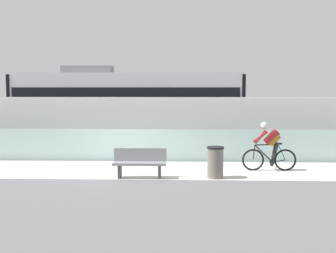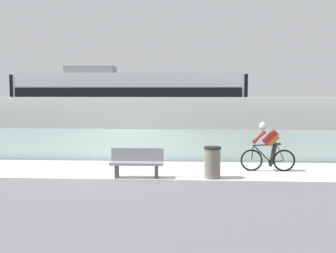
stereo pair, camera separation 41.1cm
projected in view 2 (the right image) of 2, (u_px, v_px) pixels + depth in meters
name	position (u px, v px, depth m)	size (l,w,h in m)	color
ground_plane	(118.00, 170.00, 14.18)	(200.00, 200.00, 0.00)	slate
bike_path_deck	(118.00, 169.00, 14.18)	(32.00, 3.20, 0.01)	silver
glass_parapet	(127.00, 145.00, 15.97)	(32.00, 0.05, 1.19)	silver
concrete_barrier_wall	(134.00, 125.00, 17.71)	(32.00, 0.36, 2.35)	white
tram_rail_near	(141.00, 146.00, 20.28)	(32.00, 0.08, 0.01)	#595654
tram_rail_far	(145.00, 142.00, 21.70)	(32.00, 0.08, 0.01)	#595654
tram	(131.00, 105.00, 20.87)	(11.06, 2.54, 3.81)	silver
cyclist_on_bike	(268.00, 148.00, 13.81)	(1.77, 0.58, 1.61)	black
trash_bin	(212.00, 163.00, 12.70)	(0.51, 0.51, 0.96)	slate
bench	(137.00, 162.00, 12.81)	(1.60, 0.45, 0.89)	gray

